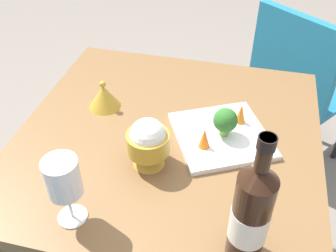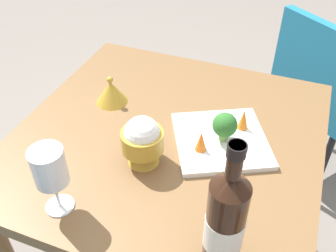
% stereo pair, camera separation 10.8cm
% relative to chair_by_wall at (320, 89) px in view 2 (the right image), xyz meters
% --- Properties ---
extents(dining_table, '(0.86, 0.86, 0.74)m').
position_rel_chair_by_wall_xyz_m(dining_table, '(-0.74, 0.42, 0.12)').
color(dining_table, brown).
rests_on(dining_table, ground_plane).
extents(chair_by_wall, '(0.56, 0.56, 0.85)m').
position_rel_chair_by_wall_xyz_m(chair_by_wall, '(0.00, 0.00, 0.00)').
color(chair_by_wall, teal).
rests_on(chair_by_wall, ground_plane).
extents(wine_bottle, '(0.08, 0.08, 0.33)m').
position_rel_chair_by_wall_xyz_m(wine_bottle, '(-1.07, 0.18, 0.34)').
color(wine_bottle, black).
rests_on(wine_bottle, dining_table).
extents(wine_glass, '(0.08, 0.08, 0.18)m').
position_rel_chair_by_wall_xyz_m(wine_glass, '(-1.07, 0.57, 0.34)').
color(wine_glass, white).
rests_on(wine_glass, dining_table).
extents(rice_bowl, '(0.11, 0.11, 0.14)m').
position_rel_chair_by_wall_xyz_m(rice_bowl, '(-0.86, 0.44, 0.29)').
color(rice_bowl, gold).
rests_on(rice_bowl, dining_table).
extents(rice_bowl_lid, '(0.10, 0.10, 0.09)m').
position_rel_chair_by_wall_xyz_m(rice_bowl_lid, '(-0.65, 0.64, 0.25)').
color(rice_bowl_lid, gold).
rests_on(rice_bowl_lid, dining_table).
extents(serving_plate, '(0.34, 0.34, 0.02)m').
position_rel_chair_by_wall_xyz_m(serving_plate, '(-0.72, 0.27, 0.22)').
color(serving_plate, white).
rests_on(serving_plate, dining_table).
extents(broccoli_floret, '(0.07, 0.07, 0.09)m').
position_rel_chair_by_wall_xyz_m(broccoli_floret, '(-0.72, 0.26, 0.28)').
color(broccoli_floret, '#729E4C').
rests_on(broccoli_floret, serving_plate).
extents(carrot_garnish_left, '(0.03, 0.03, 0.06)m').
position_rel_chair_by_wall_xyz_m(carrot_garnish_left, '(-0.78, 0.31, 0.26)').
color(carrot_garnish_left, orange).
rests_on(carrot_garnish_left, serving_plate).
extents(carrot_garnish_right, '(0.03, 0.03, 0.06)m').
position_rel_chair_by_wall_xyz_m(carrot_garnish_right, '(-0.65, 0.23, 0.26)').
color(carrot_garnish_right, orange).
rests_on(carrot_garnish_right, serving_plate).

